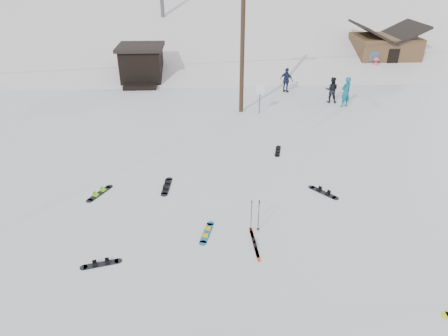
{
  "coord_description": "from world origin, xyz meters",
  "views": [
    {
      "loc": [
        -0.28,
        -9.79,
        8.9
      ],
      "look_at": [
        0.42,
        3.98,
        1.4
      ],
      "focal_mm": 32.0,
      "sensor_mm": 36.0,
      "label": 1
    }
  ],
  "objects_px": {
    "cabin": "(383,51)",
    "hero_snowboard": "(207,233)",
    "utility_pole": "(243,35)",
    "hero_skis": "(255,243)"
  },
  "relations": [
    {
      "from": "utility_pole",
      "to": "hero_skis",
      "type": "height_order",
      "value": "utility_pole"
    },
    {
      "from": "utility_pole",
      "to": "cabin",
      "type": "height_order",
      "value": "utility_pole"
    },
    {
      "from": "hero_snowboard",
      "to": "utility_pole",
      "type": "bearing_deg",
      "value": 3.71
    },
    {
      "from": "utility_pole",
      "to": "hero_snowboard",
      "type": "relative_size",
      "value": 6.54
    },
    {
      "from": "cabin",
      "to": "hero_skis",
      "type": "relative_size",
      "value": 2.97
    },
    {
      "from": "hero_skis",
      "to": "cabin",
      "type": "bearing_deg",
      "value": 56.0
    },
    {
      "from": "cabin",
      "to": "hero_snowboard",
      "type": "height_order",
      "value": "cabin"
    },
    {
      "from": "utility_pole",
      "to": "hero_snowboard",
      "type": "bearing_deg",
      "value": -100.66
    },
    {
      "from": "cabin",
      "to": "hero_skis",
      "type": "height_order",
      "value": "cabin"
    },
    {
      "from": "cabin",
      "to": "hero_snowboard",
      "type": "xyz_separation_m",
      "value": [
        -15.32,
        -22.32,
        -1.46
      ]
    }
  ]
}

